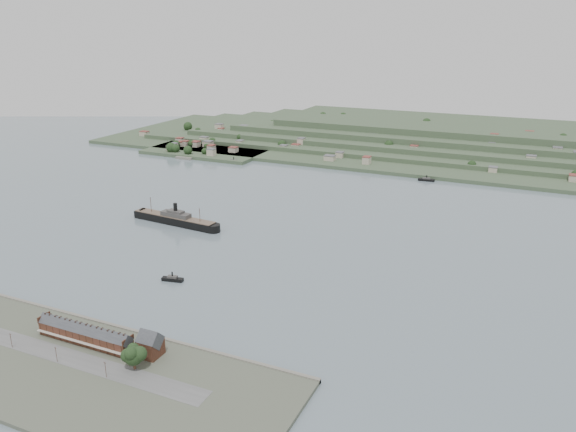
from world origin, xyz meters
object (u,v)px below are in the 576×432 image
at_px(steamship, 173,219).
at_px(tugboat, 173,279).
at_px(gabled_building, 150,344).
at_px(terrace_row, 85,334).
at_px(fig_tree, 133,355).

height_order(steamship, tugboat, steamship).
xyz_separation_m(gabled_building, steamship, (-107.37, 168.46, -4.23)).
xyz_separation_m(gabled_building, tugboat, (-42.60, 77.26, -6.66)).
bearing_deg(terrace_row, fig_tree, -13.11).
xyz_separation_m(steamship, fig_tree, (107.88, -181.33, 5.92)).
bearing_deg(tugboat, terrace_row, -86.41).
xyz_separation_m(terrace_row, steamship, (-69.87, 172.48, -2.89)).
distance_m(terrace_row, tugboat, 81.61).
bearing_deg(tugboat, gabled_building, -61.13).
bearing_deg(tugboat, steamship, 125.38).
distance_m(steamship, fig_tree, 211.08).
relative_size(steamship, tugboat, 6.20).
bearing_deg(steamship, tugboat, -54.62).
bearing_deg(steamship, gabled_building, -57.49).
bearing_deg(fig_tree, steamship, 120.75).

